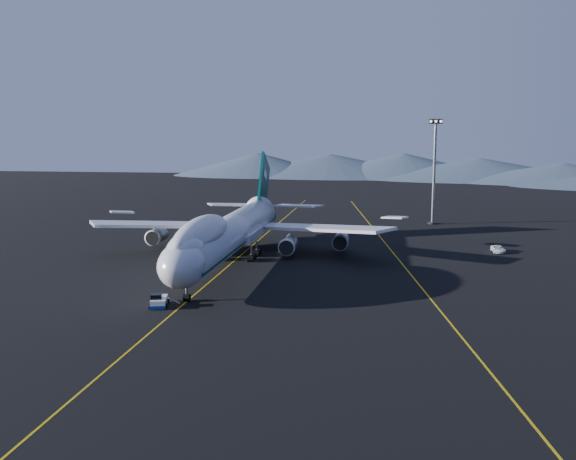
# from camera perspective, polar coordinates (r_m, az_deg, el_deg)

# --- Properties ---
(ground) EXTENTS (500.00, 500.00, 0.00)m
(ground) POSITION_cam_1_polar(r_m,az_deg,el_deg) (117.17, -5.08, -2.99)
(ground) COLOR black
(ground) RESTS_ON ground
(taxiway_line_main) EXTENTS (0.25, 220.00, 0.01)m
(taxiway_line_main) POSITION_cam_1_polar(r_m,az_deg,el_deg) (117.16, -5.08, -2.99)
(taxiway_line_main) COLOR #C5A40B
(taxiway_line_main) RESTS_ON ground
(taxiway_line_side) EXTENTS (28.08, 198.09, 0.01)m
(taxiway_line_side) POSITION_cam_1_polar(r_m,az_deg,el_deg) (123.76, 9.68, -2.45)
(taxiway_line_side) COLOR #C5A40B
(taxiway_line_side) RESTS_ON ground
(boeing_747) EXTENTS (59.62, 72.43, 19.37)m
(boeing_747) POSITION_cam_1_polar(r_m,az_deg,el_deg) (116.16, -5.12, -0.18)
(boeing_747) COLOR silver
(boeing_747) RESTS_ON ground
(pushback_tug) EXTENTS (3.20, 4.63, 1.84)m
(pushback_tug) POSITION_cam_1_polar(r_m,az_deg,el_deg) (90.38, -11.39, -6.29)
(pushback_tug) COLOR silver
(pushback_tug) RESTS_ON ground
(service_van) EXTENTS (2.37, 4.92, 1.35)m
(service_van) POSITION_cam_1_polar(r_m,az_deg,el_deg) (134.08, 18.17, -1.61)
(service_van) COLOR white
(service_van) RESTS_ON ground
(floodlight_mast) EXTENTS (3.33, 2.50, 26.96)m
(floodlight_mast) POSITION_cam_1_polar(r_m,az_deg,el_deg) (169.69, 12.86, 5.11)
(floodlight_mast) COLOR black
(floodlight_mast) RESTS_ON ground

